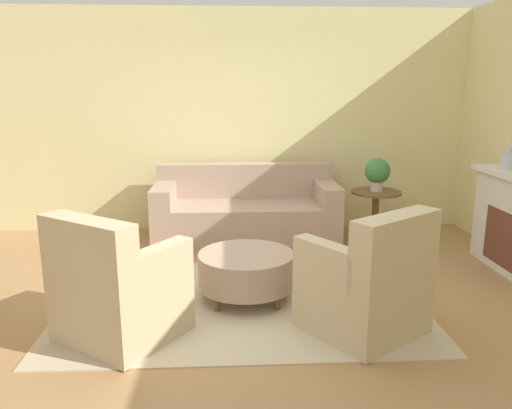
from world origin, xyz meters
TOP-DOWN VIEW (x-y plane):
  - ground_plane at (0.00, 0.00)m, footprint 16.00×16.00m
  - wall_back at (0.00, 2.49)m, footprint 8.86×0.12m
  - rug at (0.00, 0.00)m, footprint 3.07×2.04m
  - couch at (0.10, 1.86)m, footprint 2.19×0.91m
  - armchair_left at (-0.94, -0.58)m, footprint 1.06×1.05m
  - armchair_right at (0.94, -0.58)m, footprint 1.06×1.05m
  - ottoman_table at (0.04, 0.09)m, footprint 0.84×0.84m
  - side_table at (1.67, 1.76)m, footprint 0.60×0.60m
  - vase_mantel_near at (2.77, 0.91)m, footprint 0.16×0.16m
  - potted_plant_on_side_table at (1.67, 1.76)m, footprint 0.30×0.30m

SIDE VIEW (x-z plane):
  - ground_plane at x=0.00m, z-range 0.00..0.00m
  - rug at x=0.00m, z-range 0.00..0.01m
  - ottoman_table at x=0.04m, z-range 0.07..0.48m
  - couch at x=0.10m, z-range -0.12..0.78m
  - armchair_left at x=-0.94m, z-range -0.10..0.86m
  - armchair_right at x=0.94m, z-range -0.10..0.86m
  - side_table at x=1.67m, z-range 0.12..0.73m
  - potted_plant_on_side_table at x=1.67m, z-range 0.65..1.04m
  - vase_mantel_near at x=2.77m, z-range 0.99..1.21m
  - wall_back at x=0.00m, z-range 0.00..2.80m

